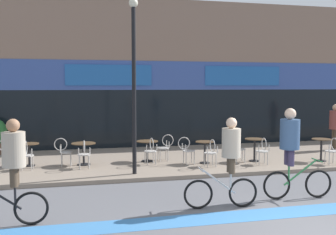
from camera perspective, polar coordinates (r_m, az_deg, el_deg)
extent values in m
plane|color=#5B5B60|center=(7.99, 20.81, -15.40)|extent=(120.00, 120.00, 0.00)
cube|color=gray|center=(14.35, 4.32, -5.94)|extent=(40.00, 5.50, 0.12)
cube|color=#7F6656|center=(18.69, -0.04, 6.04)|extent=(40.00, 4.00, 6.29)
cube|color=black|center=(16.83, 1.49, -0.03)|extent=(38.80, 0.10, 2.40)
cube|color=#334C93|center=(16.80, 1.49, 6.10)|extent=(39.20, 0.14, 1.20)
cube|color=#1E56A3|center=(16.23, -8.54, 6.10)|extent=(3.49, 0.08, 0.84)
cube|color=#1E56A3|center=(17.70, 10.79, 5.95)|extent=(3.49, 0.08, 0.84)
cube|color=#3D7AB7|center=(8.94, 16.44, -13.07)|extent=(36.00, 0.70, 0.01)
cylinder|color=black|center=(13.45, -19.45, -6.60)|extent=(0.34, 0.34, 0.02)
cylinder|color=black|center=(13.39, -19.49, -5.16)|extent=(0.07, 0.07, 0.71)
cylinder|color=#4C3823|center=(13.34, -19.53, -3.61)|extent=(0.63, 0.63, 0.02)
cylinder|color=black|center=(13.17, -12.11, -6.68)|extent=(0.43, 0.43, 0.02)
cylinder|color=black|center=(13.11, -12.14, -5.24)|extent=(0.07, 0.07, 0.69)
cylinder|color=#4C3823|center=(13.05, -12.16, -3.69)|extent=(0.78, 0.78, 0.02)
cylinder|color=black|center=(13.49, -3.02, -6.31)|extent=(0.40, 0.40, 0.02)
cylinder|color=black|center=(13.43, -3.02, -4.94)|extent=(0.07, 0.07, 0.68)
cylinder|color=#4C3823|center=(13.38, -3.03, -3.46)|extent=(0.73, 0.73, 0.02)
cylinder|color=black|center=(13.21, 5.34, -6.56)|extent=(0.34, 0.34, 0.02)
cylinder|color=black|center=(13.15, 5.35, -5.10)|extent=(0.07, 0.07, 0.71)
cylinder|color=#4C3823|center=(13.09, 5.36, -3.52)|extent=(0.62, 0.62, 0.02)
cylinder|color=black|center=(13.80, 12.42, -6.16)|extent=(0.36, 0.36, 0.02)
cylinder|color=black|center=(13.74, 12.44, -4.67)|extent=(0.07, 0.07, 0.75)
cylinder|color=#4C3823|center=(13.68, 12.47, -3.06)|extent=(0.66, 0.66, 0.02)
cylinder|color=black|center=(14.48, 21.30, -5.87)|extent=(0.36, 0.36, 0.02)
cylinder|color=black|center=(14.42, 21.34, -4.46)|extent=(0.07, 0.07, 0.74)
cylinder|color=#4C3823|center=(14.37, 21.39, -2.94)|extent=(0.65, 0.65, 0.02)
cylinder|color=#B7B2AD|center=(12.84, -19.77, -5.22)|extent=(0.43, 0.43, 0.03)
cylinder|color=#B7B2AD|center=(13.04, -20.23, -6.09)|extent=(0.03, 0.03, 0.42)
cylinder|color=#B7B2AD|center=(12.99, -19.01, -6.10)|extent=(0.03, 0.03, 0.42)
cylinder|color=#B7B2AD|center=(12.77, -20.47, -6.32)|extent=(0.03, 0.03, 0.42)
cylinder|color=#B7B2AD|center=(12.72, -19.23, -6.33)|extent=(0.03, 0.03, 0.42)
torus|color=#B7B2AD|center=(12.64, -19.94, -4.18)|extent=(0.06, 0.41, 0.41)
cylinder|color=#B7B2AD|center=(12.69, -20.68, -4.78)|extent=(0.03, 0.03, 0.23)
cylinder|color=#B7B2AD|center=(12.62, -19.16, -4.79)|extent=(0.03, 0.03, 0.23)
cylinder|color=#B7B2AD|center=(13.45, -21.84, -4.84)|extent=(0.41, 0.41, 0.03)
cylinder|color=#B7B2AD|center=(13.60, -21.12, -5.68)|extent=(0.03, 0.03, 0.42)
cylinder|color=#B7B2AD|center=(13.33, -21.32, -5.89)|extent=(0.03, 0.03, 0.42)
cylinder|color=#B7B2AD|center=(13.65, -22.29, -5.68)|extent=(0.03, 0.03, 0.42)
cylinder|color=#B7B2AD|center=(13.38, -22.50, -5.89)|extent=(0.03, 0.03, 0.42)
torus|color=#B7B2AD|center=(13.44, -22.59, -3.74)|extent=(0.41, 0.04, 0.41)
cylinder|color=#B7B2AD|center=(13.63, -22.43, -4.20)|extent=(0.03, 0.03, 0.23)
cylinder|color=#B7B2AD|center=(13.30, -22.70, -4.42)|extent=(0.03, 0.03, 0.23)
cylinder|color=#B7B2AD|center=(12.55, -12.09, -5.27)|extent=(0.42, 0.42, 0.03)
cylinder|color=#B7B2AD|center=(12.72, -12.75, -6.18)|extent=(0.03, 0.03, 0.42)
cylinder|color=#B7B2AD|center=(12.74, -11.48, -6.15)|extent=(0.03, 0.03, 0.42)
cylinder|color=#B7B2AD|center=(12.45, -12.68, -6.42)|extent=(0.03, 0.03, 0.42)
cylinder|color=#B7B2AD|center=(12.46, -11.39, -6.38)|extent=(0.03, 0.03, 0.42)
torus|color=#B7B2AD|center=(12.34, -12.07, -4.21)|extent=(0.05, 0.41, 0.41)
cylinder|color=#B7B2AD|center=(12.35, -12.85, -4.85)|extent=(0.03, 0.03, 0.23)
cylinder|color=#B7B2AD|center=(12.38, -11.26, -4.80)|extent=(0.03, 0.03, 0.23)
cylinder|color=#B7B2AD|center=(13.10, -14.56, -4.91)|extent=(0.41, 0.41, 0.03)
cylinder|color=#B7B2AD|center=(13.27, -13.91, -5.76)|extent=(0.03, 0.03, 0.42)
cylinder|color=#B7B2AD|center=(12.99, -13.94, -5.98)|extent=(0.03, 0.03, 0.42)
cylinder|color=#B7B2AD|center=(13.28, -15.12, -5.77)|extent=(0.03, 0.03, 0.42)
cylinder|color=#B7B2AD|center=(13.01, -15.18, -6.00)|extent=(0.03, 0.03, 0.42)
torus|color=#B7B2AD|center=(13.07, -15.33, -3.78)|extent=(0.41, 0.04, 0.41)
cylinder|color=#B7B2AD|center=(13.25, -15.28, -4.25)|extent=(0.03, 0.03, 0.23)
cylinder|color=#B7B2AD|center=(12.92, -15.36, -4.49)|extent=(0.03, 0.03, 0.23)
cylinder|color=#B7B2AD|center=(12.88, -2.59, -4.92)|extent=(0.43, 0.43, 0.03)
cylinder|color=#B7B2AD|center=(13.02, -3.35, -5.83)|extent=(0.03, 0.03, 0.42)
cylinder|color=#B7B2AD|center=(13.09, -2.16, -5.76)|extent=(0.03, 0.03, 0.42)
cylinder|color=#B7B2AD|center=(12.75, -3.02, -6.05)|extent=(0.03, 0.03, 0.42)
cylinder|color=#B7B2AD|center=(12.83, -1.81, -5.98)|extent=(0.03, 0.03, 0.42)
torus|color=#B7B2AD|center=(12.68, -2.39, -3.87)|extent=(0.06, 0.41, 0.41)
cylinder|color=#B7B2AD|center=(12.65, -3.13, -4.51)|extent=(0.03, 0.03, 0.23)
cylinder|color=#B7B2AD|center=(12.75, -1.64, -4.44)|extent=(0.03, 0.03, 0.23)
cylinder|color=#B7B2AD|center=(13.52, -0.72, -4.46)|extent=(0.41, 0.41, 0.03)
cylinder|color=#B7B2AD|center=(13.39, -1.16, -5.52)|extent=(0.03, 0.03, 0.42)
cylinder|color=#B7B2AD|center=(13.66, -1.44, -5.32)|extent=(0.03, 0.03, 0.42)
cylinder|color=#B7B2AD|center=(13.46, 0.00, -5.47)|extent=(0.03, 0.03, 0.42)
cylinder|color=#B7B2AD|center=(13.73, -0.30, -5.27)|extent=(0.03, 0.03, 0.42)
torus|color=#B7B2AD|center=(13.52, -0.03, -3.33)|extent=(0.41, 0.04, 0.41)
cylinder|color=#B7B2AD|center=(13.38, 0.16, -4.00)|extent=(0.03, 0.03, 0.23)
cylinder|color=#B7B2AD|center=(13.71, -0.21, -3.79)|extent=(0.03, 0.03, 0.23)
cylinder|color=#B7B2AD|center=(12.62, 6.15, -5.14)|extent=(0.42, 0.42, 0.03)
cylinder|color=#B7B2AD|center=(12.74, 5.32, -6.07)|extent=(0.03, 0.03, 0.42)
cylinder|color=#B7B2AD|center=(12.84, 6.48, -6.00)|extent=(0.03, 0.03, 0.42)
cylinder|color=#B7B2AD|center=(12.48, 5.80, -6.30)|extent=(0.03, 0.03, 0.42)
cylinder|color=#B7B2AD|center=(12.59, 6.98, -6.22)|extent=(0.03, 0.03, 0.42)
torus|color=#B7B2AD|center=(12.43, 6.47, -4.08)|extent=(0.05, 0.41, 0.41)
cylinder|color=#B7B2AD|center=(12.38, 5.73, -4.73)|extent=(0.03, 0.03, 0.23)
cylinder|color=#B7B2AD|center=(12.51, 7.18, -4.65)|extent=(0.03, 0.03, 0.23)
cylinder|color=#B7B2AD|center=(12.97, 3.04, -4.86)|extent=(0.41, 0.41, 0.03)
cylinder|color=#B7B2AD|center=(13.19, 3.43, -5.69)|extent=(0.03, 0.03, 0.42)
cylinder|color=#B7B2AD|center=(12.92, 3.83, -5.91)|extent=(0.03, 0.03, 0.42)
cylinder|color=#B7B2AD|center=(13.10, 2.26, -5.76)|extent=(0.03, 0.03, 0.42)
cylinder|color=#B7B2AD|center=(12.84, 2.64, -5.97)|extent=(0.03, 0.03, 0.42)
torus|color=#B7B2AD|center=(12.88, 2.33, -3.74)|extent=(0.41, 0.04, 0.41)
cylinder|color=#B7B2AD|center=(13.06, 2.10, -4.22)|extent=(0.03, 0.03, 0.23)
cylinder|color=#B7B2AD|center=(12.74, 2.56, -4.45)|extent=(0.03, 0.03, 0.23)
cylinder|color=#B7B2AD|center=(13.24, 13.48, -4.78)|extent=(0.44, 0.44, 0.03)
cylinder|color=#B7B2AD|center=(13.36, 12.69, -5.66)|extent=(0.03, 0.03, 0.42)
cylinder|color=#B7B2AD|center=(13.46, 13.82, -5.61)|extent=(0.03, 0.03, 0.42)
cylinder|color=#B7B2AD|center=(13.10, 13.10, -5.87)|extent=(0.03, 0.03, 0.42)
cylinder|color=#B7B2AD|center=(13.20, 14.25, -5.82)|extent=(0.03, 0.03, 0.42)
torus|color=#B7B2AD|center=(13.04, 13.76, -3.76)|extent=(0.07, 0.41, 0.41)
cylinder|color=#B7B2AD|center=(13.01, 13.04, -4.38)|extent=(0.03, 0.03, 0.23)
cylinder|color=#B7B2AD|center=(13.13, 14.45, -4.32)|extent=(0.03, 0.03, 0.23)
cylinder|color=#B7B2AD|center=(13.50, 10.34, -4.55)|extent=(0.44, 0.44, 0.03)
cylinder|color=#B7B2AD|center=(13.71, 10.72, -5.37)|extent=(0.03, 0.03, 0.42)
cylinder|color=#B7B2AD|center=(13.45, 11.07, -5.57)|extent=(0.03, 0.03, 0.42)
cylinder|color=#B7B2AD|center=(13.63, 9.59, -5.41)|extent=(0.03, 0.03, 0.42)
cylinder|color=#B7B2AD|center=(13.37, 9.92, -5.61)|extent=(0.03, 0.03, 0.42)
torus|color=#B7B2AD|center=(13.41, 9.66, -3.46)|extent=(0.41, 0.08, 0.41)
cylinder|color=#B7B2AD|center=(13.60, 9.45, -3.93)|extent=(0.03, 0.03, 0.23)
cylinder|color=#B7B2AD|center=(13.27, 9.86, -4.14)|extent=(0.03, 0.03, 0.23)
cylinder|color=#B7B2AD|center=(13.97, 22.63, -4.53)|extent=(0.45, 0.45, 0.03)
cylinder|color=#B7B2AD|center=(14.07, 21.83, -5.37)|extent=(0.03, 0.03, 0.42)
cylinder|color=#B7B2AD|center=(14.19, 22.85, -5.31)|extent=(0.03, 0.03, 0.42)
cylinder|color=#B7B2AD|center=(13.82, 22.36, -5.56)|extent=(0.03, 0.03, 0.42)
torus|color=#B7B2AD|center=(13.78, 23.00, -3.55)|extent=(0.09, 0.41, 0.41)
cylinder|color=#B7B2AD|center=(13.72, 22.34, -4.14)|extent=(0.03, 0.03, 0.23)
cylinder|color=black|center=(11.37, -4.96, 3.82)|extent=(0.12, 0.12, 4.83)
sphere|color=beige|center=(11.61, -5.05, 16.23)|extent=(0.26, 0.26, 0.26)
torus|color=black|center=(8.77, 4.42, -11.06)|extent=(0.65, 0.11, 0.65)
torus|color=black|center=(9.03, 10.81, -10.66)|extent=(0.65, 0.11, 0.65)
cylinder|color=silver|center=(8.80, 7.36, -9.15)|extent=(0.79, 0.12, 0.59)
cylinder|color=silver|center=(8.89, 9.08, -9.36)|extent=(0.04, 0.04, 0.46)
cylinder|color=silver|center=(8.64, 4.77, -7.50)|extent=(0.07, 0.48, 0.03)
cylinder|color=#4C3D2D|center=(8.73, 9.27, -6.92)|extent=(0.16, 0.16, 0.35)
cylinder|color=#4C3D2D|center=(8.87, 8.97, -6.72)|extent=(0.16, 0.16, 0.35)
cylinder|color=#B2A38E|center=(8.72, 9.16, -3.65)|extent=(0.45, 0.45, 0.63)
sphere|color=beige|center=(8.66, 9.20, -0.79)|extent=(0.24, 0.24, 0.24)
torus|color=black|center=(8.24, -19.23, -12.33)|extent=(0.66, 0.06, 0.66)
cylinder|color=black|center=(8.24, -23.23, -10.42)|extent=(0.79, 0.05, 0.60)
cylinder|color=black|center=(8.21, -21.29, -10.77)|extent=(0.04, 0.04, 0.46)
cylinder|color=#4C3D2D|center=(8.03, -21.47, -8.07)|extent=(0.15, 0.15, 0.37)
cylinder|color=#4C3D2D|center=(8.19, -21.29, -7.82)|extent=(0.15, 0.15, 0.37)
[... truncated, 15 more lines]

